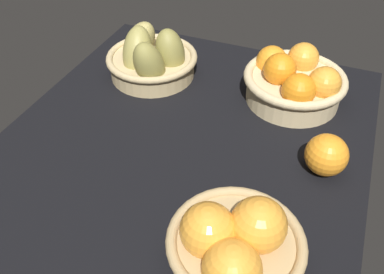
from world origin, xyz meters
TOP-DOWN VIEW (x-y plane):
  - market_tray at (0.00, 0.00)cm, footprint 84.00×72.00cm
  - basket_near_left_pears at (-19.97, -16.40)cm, footprint 22.61×21.79cm
  - basket_far_right at (22.28, 17.69)cm, footprint 20.61×20.61cm
  - basket_far_left at (-22.61, 17.29)cm, footprint 22.54×22.54cm
  - loose_orange_front_gap at (-2.65, 27.34)cm, footprint 7.87×7.87cm

SIDE VIEW (x-z plane):
  - market_tray at x=0.00cm, z-range 0.00..3.00cm
  - loose_orange_front_gap at x=-2.65cm, z-range 3.00..10.87cm
  - basket_near_left_pears at x=-19.97cm, z-range 0.19..15.11cm
  - basket_far_right at x=22.28cm, z-range 1.78..13.55cm
  - basket_far_left at x=-22.61cm, z-range 2.11..13.89cm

